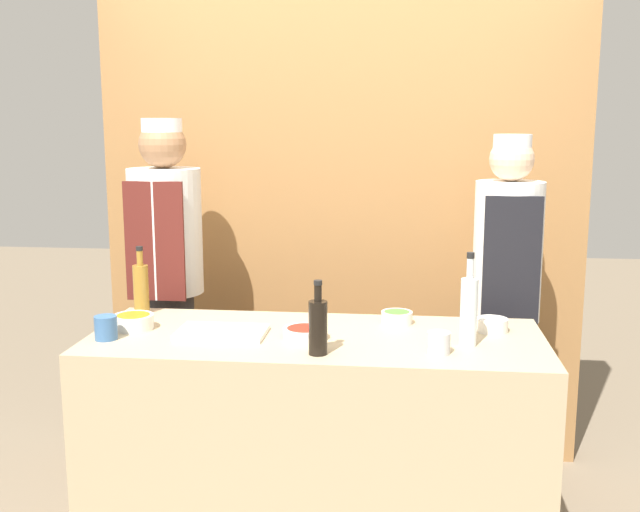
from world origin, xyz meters
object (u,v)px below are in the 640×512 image
at_px(bottle_vinegar, 141,287).
at_px(cup_blue, 106,328).
at_px(sauce_bowl_orange, 133,321).
at_px(sauce_bowl_white, 492,324).
at_px(cutting_board, 222,332).
at_px(cup_steel, 439,343).
at_px(sauce_bowl_green, 397,317).
at_px(bottle_clear, 469,310).
at_px(sauce_bowl_red, 305,333).
at_px(chef_right, 505,304).
at_px(bottle_soy, 318,326).
at_px(chef_left, 168,288).

height_order(bottle_vinegar, cup_blue, bottle_vinegar).
relative_size(sauce_bowl_orange, sauce_bowl_white, 1.30).
distance_m(cutting_board, cup_steel, 0.81).
height_order(sauce_bowl_green, bottle_clear, bottle_clear).
distance_m(cutting_board, bottle_vinegar, 0.50).
relative_size(sauce_bowl_green, cup_blue, 1.40).
bearing_deg(bottle_clear, cup_steel, -136.02).
bearing_deg(cutting_board, sauce_bowl_orange, 173.17).
distance_m(bottle_clear, cup_blue, 1.32).
height_order(sauce_bowl_red, bottle_clear, bottle_clear).
bearing_deg(cutting_board, chef_right, 30.54).
xyz_separation_m(bottle_soy, bottle_vinegar, (-0.80, 0.47, 0.01)).
height_order(cup_steel, chef_left, chef_left).
height_order(cutting_board, bottle_soy, bottle_soy).
relative_size(sauce_bowl_orange, chef_right, 0.09).
xyz_separation_m(cutting_board, chef_right, (1.13, 0.67, -0.03)).
relative_size(sauce_bowl_white, cutting_board, 0.36).
xyz_separation_m(sauce_bowl_white, chef_left, (-1.44, 0.51, -0.01)).
bearing_deg(cutting_board, bottle_clear, -2.15).
bearing_deg(chef_right, cup_blue, -153.39).
bearing_deg(cup_blue, sauce_bowl_red, 7.11).
relative_size(bottle_vinegar, cup_steel, 3.54).
bearing_deg(sauce_bowl_white, sauce_bowl_green, 169.02).
distance_m(bottle_clear, chef_right, 0.75).
height_order(sauce_bowl_green, chef_right, chef_right).
height_order(sauce_bowl_orange, bottle_vinegar, bottle_vinegar).
bearing_deg(sauce_bowl_white, cup_steel, -125.68).
bearing_deg(chef_left, sauce_bowl_orange, -84.10).
bearing_deg(chef_right, sauce_bowl_white, -102.84).
xyz_separation_m(sauce_bowl_white, sauce_bowl_green, (-0.36, 0.07, -0.00)).
xyz_separation_m(sauce_bowl_white, bottle_clear, (-0.11, -0.20, 0.10)).
bearing_deg(bottle_vinegar, sauce_bowl_green, -2.26).
height_order(bottle_vinegar, chef_left, chef_left).
distance_m(sauce_bowl_white, sauce_bowl_green, 0.37).
height_order(cutting_board, cup_blue, cup_blue).
relative_size(sauce_bowl_white, cup_steel, 1.49).
bearing_deg(bottle_clear, sauce_bowl_orange, 176.51).
xyz_separation_m(sauce_bowl_white, bottle_soy, (-0.63, -0.36, 0.07)).
distance_m(sauce_bowl_green, chef_left, 1.16).
relative_size(cutting_board, cup_blue, 3.73).
distance_m(sauce_bowl_orange, cup_steel, 1.18).
xyz_separation_m(sauce_bowl_orange, chef_left, (-0.06, 0.63, -0.01)).
bearing_deg(sauce_bowl_orange, cutting_board, -6.83).
distance_m(bottle_soy, chef_right, 1.15).
xyz_separation_m(sauce_bowl_red, bottle_clear, (0.59, -0.02, 0.11)).
xyz_separation_m(sauce_bowl_green, bottle_soy, (-0.27, -0.43, 0.07)).
bearing_deg(bottle_soy, cutting_board, 153.49).
distance_m(sauce_bowl_orange, bottle_clear, 1.28).
bearing_deg(sauce_bowl_orange, bottle_vinegar, 101.93).
height_order(bottle_clear, bottle_soy, bottle_clear).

